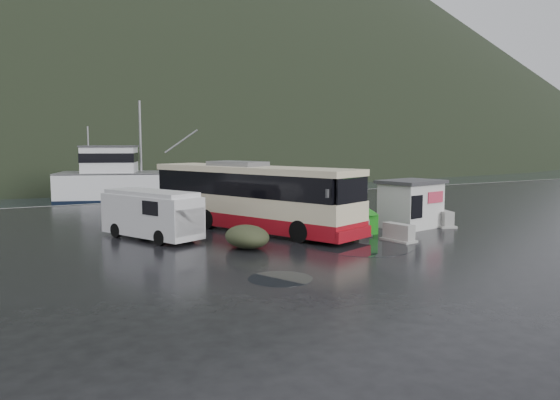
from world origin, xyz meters
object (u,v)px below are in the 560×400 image
ticket_kiosk (410,227)px  white_van (152,239)px  fishing_trawler (172,191)px  coach_bus (252,230)px  jersey_barrier_c (442,226)px  waste_bin_right (364,234)px  jersey_barrier_b (398,241)px  jersey_barrier_a (359,234)px  dome_tent (247,248)px  waste_bin_left (322,234)px

ticket_kiosk → white_van: bearing=155.0°
fishing_trawler → coach_bus: bearing=-78.6°
jersey_barrier_c → waste_bin_right: bearing=178.3°
jersey_barrier_b → jersey_barrier_c: size_ratio=0.94×
jersey_barrier_a → jersey_barrier_c: bearing=-2.0°
jersey_barrier_c → dome_tent: bearing=-178.9°
jersey_barrier_a → ticket_kiosk: bearing=5.9°
ticket_kiosk → jersey_barrier_a: 3.84m
white_van → waste_bin_left: white_van is taller
coach_bus → dome_tent: bearing=-138.9°
coach_bus → white_van: size_ratio=2.28×
jersey_barrier_a → jersey_barrier_c: size_ratio=0.95×
waste_bin_left → dome_tent: 5.06m
coach_bus → ticket_kiosk: 8.72m
ticket_kiosk → jersey_barrier_b: ticket_kiosk is taller
coach_bus → dome_tent: 4.94m
dome_tent → jersey_barrier_a: (6.58, 0.44, 0.00)m
waste_bin_left → jersey_barrier_a: size_ratio=0.80×
white_van → jersey_barrier_a: size_ratio=3.34×
coach_bus → jersey_barrier_b: 7.85m
waste_bin_left → jersey_barrier_c: size_ratio=0.76×
waste_bin_right → jersey_barrier_a: (-0.27, 0.04, 0.00)m
jersey_barrier_a → fishing_trawler: 28.84m
white_van → jersey_barrier_b: 11.87m
jersey_barrier_b → dome_tent: bearing=163.6°
ticket_kiosk → fishing_trawler: size_ratio=0.13×
dome_tent → ticket_kiosk: (10.39, 0.84, 0.00)m
ticket_kiosk → fishing_trawler: fishing_trawler is taller
white_van → waste_bin_left: size_ratio=4.16×
white_van → waste_bin_right: bearing=-43.7°
waste_bin_left → fishing_trawler: size_ratio=0.06×
jersey_barrier_b → fishing_trawler: 31.34m
white_van → ticket_kiosk: ticket_kiosk is taller
waste_bin_right → ticket_kiosk: ticket_kiosk is taller
waste_bin_right → fishing_trawler: 28.89m
jersey_barrier_b → jersey_barrier_c: bearing=23.6°
dome_tent → jersey_barrier_b: dome_tent is taller
waste_bin_right → fishing_trawler: fishing_trawler is taller
jersey_barrier_c → jersey_barrier_a: bearing=178.0°
waste_bin_left → waste_bin_right: (1.96, -0.95, 0.00)m
white_van → dome_tent: size_ratio=2.20×
white_van → waste_bin_right: white_van is taller
waste_bin_right → dome_tent: waste_bin_right is taller
jersey_barrier_a → fishing_trawler: bearing=90.7°
waste_bin_right → waste_bin_left: bearing=154.2°
fishing_trawler → jersey_barrier_a: bearing=-69.1°
waste_bin_left → waste_bin_right: 2.18m
waste_bin_left → ticket_kiosk: 5.54m
waste_bin_left → ticket_kiosk: (5.51, -0.51, 0.00)m
waste_bin_left → fishing_trawler: fishing_trawler is taller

